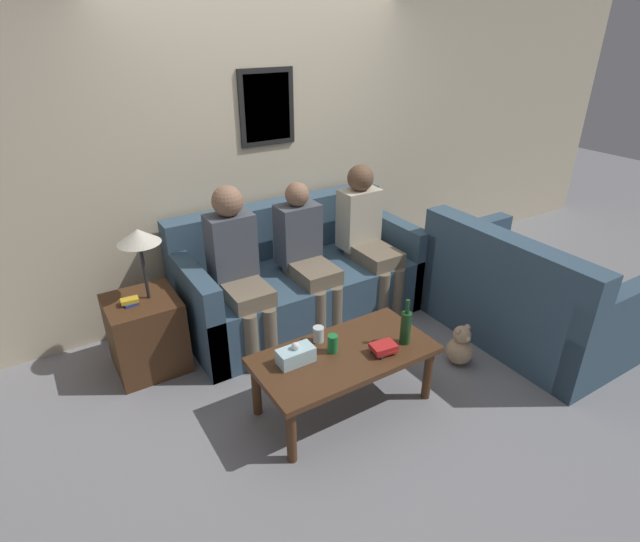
# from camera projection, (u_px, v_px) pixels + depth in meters

# --- Properties ---
(ground_plane) EXTENTS (16.00, 16.00, 0.00)m
(ground_plane) POSITION_uv_depth(u_px,v_px,m) (333.00, 344.00, 4.01)
(ground_plane) COLOR gray
(wall_back) EXTENTS (9.00, 0.08, 2.60)m
(wall_back) POSITION_uv_depth(u_px,v_px,m) (267.00, 156.00, 4.23)
(wall_back) COLOR beige
(wall_back) RESTS_ON ground_plane
(couch_main) EXTENTS (2.01, 0.95, 0.95)m
(couch_main) POSITION_uv_depth(u_px,v_px,m) (298.00, 281.00, 4.29)
(couch_main) COLOR #385166
(couch_main) RESTS_ON ground_plane
(couch_side) EXTENTS (0.95, 1.53, 0.95)m
(couch_side) POSITION_uv_depth(u_px,v_px,m) (524.00, 300.00, 3.99)
(couch_side) COLOR #385166
(couch_side) RESTS_ON ground_plane
(coffee_table) EXTENTS (1.17, 0.59, 0.43)m
(coffee_table) POSITION_uv_depth(u_px,v_px,m) (344.00, 359.00, 3.22)
(coffee_table) COLOR #4C2D19
(coffee_table) RESTS_ON ground_plane
(side_table_with_lamp) EXTENTS (0.49, 0.49, 1.09)m
(side_table_with_lamp) POSITION_uv_depth(u_px,v_px,m) (146.00, 328.00, 3.62)
(side_table_with_lamp) COLOR #4C2D19
(side_table_with_lamp) RESTS_ON ground_plane
(wine_bottle) EXTENTS (0.07, 0.07, 0.32)m
(wine_bottle) POSITION_uv_depth(u_px,v_px,m) (406.00, 327.00, 3.23)
(wine_bottle) COLOR #19421E
(wine_bottle) RESTS_ON coffee_table
(drinking_glass) EXTENTS (0.07, 0.07, 0.11)m
(drinking_glass) POSITION_uv_depth(u_px,v_px,m) (318.00, 334.00, 3.28)
(drinking_glass) COLOR silver
(drinking_glass) RESTS_ON coffee_table
(book_stack) EXTENTS (0.17, 0.14, 0.06)m
(book_stack) POSITION_uv_depth(u_px,v_px,m) (383.00, 348.00, 3.17)
(book_stack) COLOR black
(book_stack) RESTS_ON coffee_table
(soda_can) EXTENTS (0.07, 0.07, 0.12)m
(soda_can) POSITION_uv_depth(u_px,v_px,m) (333.00, 344.00, 3.17)
(soda_can) COLOR #197A38
(soda_can) RESTS_ON coffee_table
(tissue_box) EXTENTS (0.23, 0.12, 0.15)m
(tissue_box) POSITION_uv_depth(u_px,v_px,m) (296.00, 355.00, 3.08)
(tissue_box) COLOR silver
(tissue_box) RESTS_ON coffee_table
(person_left) EXTENTS (0.34, 0.60, 1.29)m
(person_left) POSITION_uv_depth(u_px,v_px,m) (238.00, 265.00, 3.67)
(person_left) COLOR #756651
(person_left) RESTS_ON ground_plane
(person_middle) EXTENTS (0.34, 0.61, 1.21)m
(person_middle) POSITION_uv_depth(u_px,v_px,m) (306.00, 253.00, 3.99)
(person_middle) COLOR #756651
(person_middle) RESTS_ON ground_plane
(person_right) EXTENTS (0.34, 0.64, 1.26)m
(person_right) POSITION_uv_depth(u_px,v_px,m) (367.00, 233.00, 4.28)
(person_right) COLOR #756651
(person_right) RESTS_ON ground_plane
(teddy_bear) EXTENTS (0.20, 0.20, 0.32)m
(teddy_bear) POSITION_uv_depth(u_px,v_px,m) (460.00, 347.00, 3.74)
(teddy_bear) COLOR tan
(teddy_bear) RESTS_ON ground_plane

